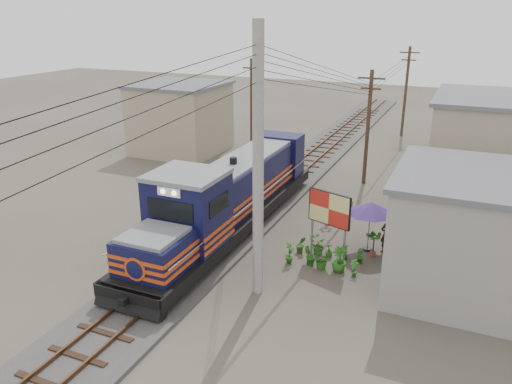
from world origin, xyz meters
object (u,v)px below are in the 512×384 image
at_px(billboard, 329,211).
at_px(market_umbrella, 371,208).
at_px(locomotive, 228,199).
at_px(vendor, 387,234).

bearing_deg(billboard, market_umbrella, 67.96).
distance_m(billboard, market_umbrella, 2.21).
bearing_deg(locomotive, market_umbrella, 6.09).
xyz_separation_m(market_umbrella, vendor, (0.79, 0.12, -1.17)).
xyz_separation_m(locomotive, billboard, (5.22, -0.95, 0.58)).
height_order(billboard, vendor, billboard).
height_order(billboard, market_umbrella, billboard).
distance_m(locomotive, billboard, 5.34).
relative_size(billboard, vendor, 1.79).
distance_m(locomotive, market_umbrella, 6.70).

